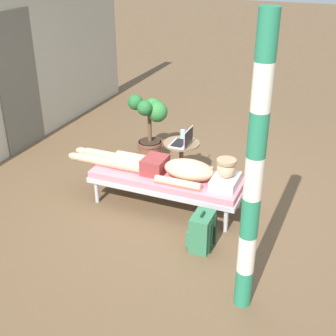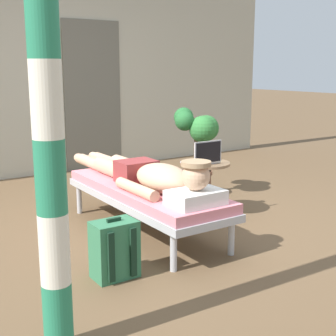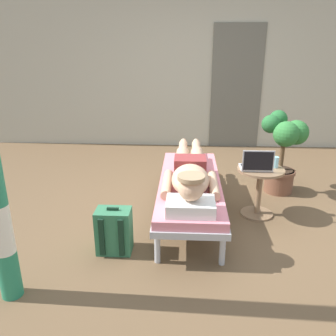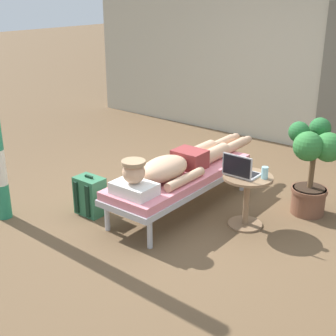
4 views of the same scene
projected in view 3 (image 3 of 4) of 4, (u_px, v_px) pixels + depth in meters
The scene contains 10 objects.
ground_plane at pixel (202, 212), 3.75m from camera, with size 40.00×40.00×0.00m, color brown.
house_wall_back at pixel (190, 67), 5.82m from camera, with size 7.60×0.20×2.70m, color #B2AD99.
house_door_panel at pixel (236, 88), 5.79m from camera, with size 0.84×0.03×2.04m, color #625F54.
lounge_chair at pixel (190, 187), 3.54m from camera, with size 0.64×1.84×0.42m.
person_reclining at pixel (190, 172), 3.43m from camera, with size 0.53×2.17×0.33m.
side_table at pixel (259, 184), 3.58m from camera, with size 0.48×0.48×0.52m.
laptop at pixel (256, 165), 3.46m from camera, with size 0.31×0.24×0.23m.
drink_glass at pixel (275, 162), 3.54m from camera, with size 0.06×0.06×0.11m, color #99D8E5.
backpack at pixel (114, 231), 2.99m from camera, with size 0.30×0.26×0.42m.
potted_plant at pixel (284, 148), 4.08m from camera, with size 0.56×0.58×0.97m.
Camera 3 is at (-0.19, -3.38, 1.74)m, focal length 36.83 mm.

